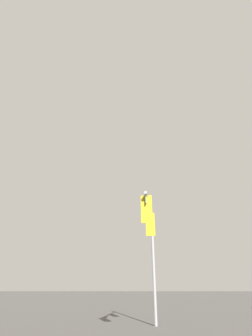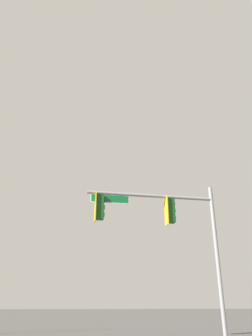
{
  "view_description": "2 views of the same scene",
  "coord_description": "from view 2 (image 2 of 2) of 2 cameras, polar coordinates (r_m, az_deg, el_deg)",
  "views": [
    {
      "loc": [
        8.86,
        -6.71,
        1.96
      ],
      "look_at": [
        -3.33,
        -6.85,
        7.57
      ],
      "focal_mm": 28.0,
      "sensor_mm": 36.0,
      "label": 1
    },
    {
      "loc": [
        0.1,
        7.71,
        1.27
      ],
      "look_at": [
        -4.37,
        -6.0,
        7.39
      ],
      "focal_mm": 35.0,
      "sensor_mm": 36.0,
      "label": 2
    }
  ],
  "objects": [
    {
      "name": "signal_pole_near",
      "position": [
        14.96,
        6.34,
        -9.14
      ],
      "size": [
        5.95,
        1.04,
        6.57
      ],
      "color": "gray",
      "rests_on": "ground_plane"
    }
  ]
}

